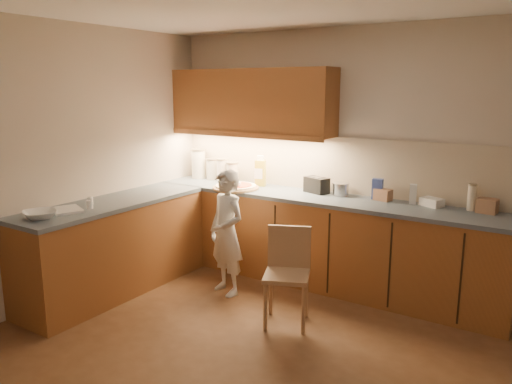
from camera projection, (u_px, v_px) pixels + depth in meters
room at (259, 137)px, 3.32m from camera, size 4.54×4.50×2.62m
l_counter at (248, 241)px, 5.09m from camera, size 3.77×2.62×0.92m
backsplash at (330, 164)px, 5.25m from camera, size 3.75×0.02×0.58m
upper_cabinets at (251, 102)px, 5.46m from camera, size 1.95×0.36×0.73m
pizza_on_board at (236, 187)px, 5.42m from camera, size 0.50×0.50×0.20m
child at (227, 233)px, 4.85m from camera, size 0.52×0.42×1.23m
wooden_chair at (288, 268)px, 4.28m from camera, size 0.49×0.49×0.83m
mixing_bowl at (40, 214)px, 4.20m from camera, size 0.36×0.36×0.07m
canister_a at (199, 163)px, 6.04m from camera, size 0.18×0.18×0.36m
canister_b at (212, 169)px, 5.96m from camera, size 0.14×0.14×0.25m
canister_c at (222, 170)px, 5.85m from camera, size 0.14×0.14×0.27m
canister_d at (232, 172)px, 5.77m from camera, size 0.15×0.15×0.24m
oil_jug at (260, 172)px, 5.55m from camera, size 0.13×0.11×0.34m
toaster at (317, 185)px, 5.21m from camera, size 0.29×0.22×0.17m
steel_pot at (341, 189)px, 5.08m from camera, size 0.17×0.17×0.13m
blue_box at (377, 189)px, 4.90m from camera, size 0.11×0.09×0.20m
card_box_a at (383, 195)px, 4.86m from camera, size 0.17×0.14×0.11m
white_bottle at (413, 194)px, 4.70m from camera, size 0.08×0.08×0.19m
flat_pack at (432, 202)px, 4.63m from camera, size 0.23×0.20×0.08m
tall_jar at (472, 197)px, 4.45m from camera, size 0.08×0.08×0.24m
card_box_b at (487, 206)px, 4.37m from camera, size 0.18×0.15×0.13m
dough_cloth at (67, 210)px, 4.45m from camera, size 0.37×0.34×0.02m
spice_jar_a at (90, 201)px, 4.70m from camera, size 0.06×0.06×0.07m
spice_jar_b at (90, 205)px, 4.54m from camera, size 0.07×0.07×0.07m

